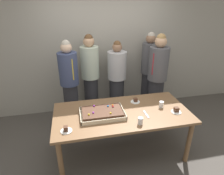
# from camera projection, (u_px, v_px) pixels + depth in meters

# --- Properties ---
(ground_plane) EXTENTS (12.00, 12.00, 0.00)m
(ground_plane) POSITION_uv_depth(u_px,v_px,m) (121.00, 151.00, 3.20)
(ground_plane) COLOR #4C4742
(interior_back_panel) EXTENTS (8.00, 0.12, 3.00)m
(interior_back_panel) POSITION_uv_depth(u_px,v_px,m) (103.00, 42.00, 4.00)
(interior_back_panel) COLOR #9E998E
(interior_back_panel) RESTS_ON ground_plane
(party_table) EXTENTS (2.02, 0.98, 0.77)m
(party_table) POSITION_uv_depth(u_px,v_px,m) (122.00, 116.00, 2.91)
(party_table) COLOR brown
(party_table) RESTS_ON ground_plane
(sheet_cake) EXTENTS (0.64, 0.42, 0.10)m
(sheet_cake) POSITION_uv_depth(u_px,v_px,m) (102.00, 113.00, 2.78)
(sheet_cake) COLOR beige
(sheet_cake) RESTS_ON party_table
(plated_slice_near_left) EXTENTS (0.15, 0.15, 0.08)m
(plated_slice_near_left) POSITION_uv_depth(u_px,v_px,m) (176.00, 111.00, 2.87)
(plated_slice_near_left) COLOR white
(plated_slice_near_left) RESTS_ON party_table
(plated_slice_near_right) EXTENTS (0.15, 0.15, 0.07)m
(plated_slice_near_right) POSITION_uv_depth(u_px,v_px,m) (135.00, 101.00, 3.15)
(plated_slice_near_right) COLOR white
(plated_slice_near_right) RESTS_ON party_table
(plated_slice_far_left) EXTENTS (0.15, 0.15, 0.07)m
(plated_slice_far_left) POSITION_uv_depth(u_px,v_px,m) (66.00, 130.00, 2.45)
(plated_slice_far_left) COLOR white
(plated_slice_far_left) RESTS_ON party_table
(drink_cup_nearest) EXTENTS (0.07, 0.07, 0.10)m
(drink_cup_nearest) POSITION_uv_depth(u_px,v_px,m) (140.00, 121.00, 2.58)
(drink_cup_nearest) COLOR white
(drink_cup_nearest) RESTS_ON party_table
(drink_cup_middle) EXTENTS (0.07, 0.07, 0.10)m
(drink_cup_middle) POSITION_uv_depth(u_px,v_px,m) (161.00, 104.00, 2.99)
(drink_cup_middle) COLOR white
(drink_cup_middle) RESTS_ON party_table
(cake_server_utensil) EXTENTS (0.03, 0.20, 0.01)m
(cake_server_utensil) POSITION_uv_depth(u_px,v_px,m) (146.00, 114.00, 2.82)
(cake_server_utensil) COLOR silver
(cake_server_utensil) RESTS_ON party_table
(person_serving_front) EXTENTS (0.34, 0.34, 1.70)m
(person_serving_front) POSITION_uv_depth(u_px,v_px,m) (70.00, 85.00, 3.53)
(person_serving_front) COLOR #28282D
(person_serving_front) RESTS_ON ground_plane
(person_green_shirt_behind) EXTENTS (0.36, 0.36, 1.73)m
(person_green_shirt_behind) POSITION_uv_depth(u_px,v_px,m) (90.00, 76.00, 3.86)
(person_green_shirt_behind) COLOR #28282D
(person_green_shirt_behind) RESTS_ON ground_plane
(person_striped_tie_right) EXTENTS (0.37, 0.37, 1.77)m
(person_striped_tie_right) POSITION_uv_depth(u_px,v_px,m) (157.00, 79.00, 3.70)
(person_striped_tie_right) COLOR #28282D
(person_striped_tie_right) RESTS_ON ground_plane
(person_far_right_suit) EXTENTS (0.38, 0.38, 1.60)m
(person_far_right_suit) POSITION_uv_depth(u_px,v_px,m) (117.00, 79.00, 3.94)
(person_far_right_suit) COLOR #28282D
(person_far_right_suit) RESTS_ON ground_plane
(person_left_edge_reaching) EXTENTS (0.32, 0.32, 1.73)m
(person_left_edge_reaching) POSITION_uv_depth(u_px,v_px,m) (148.00, 72.00, 4.10)
(person_left_edge_reaching) COLOR #28282D
(person_left_edge_reaching) RESTS_ON ground_plane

